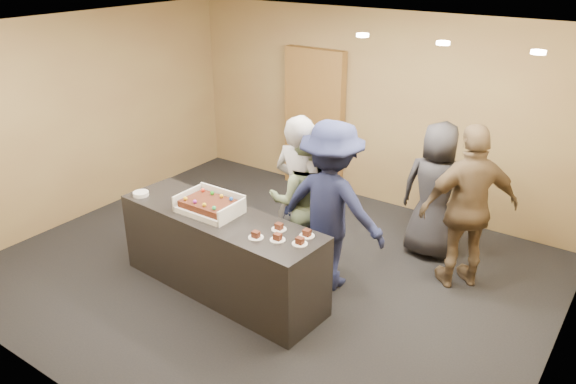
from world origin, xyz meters
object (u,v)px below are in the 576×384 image
object	(u,v)px
serving_counter	(222,253)
person_server_grey	(300,194)
cake_box	(211,207)
plate_stack	(141,194)
person_navy_man	(331,206)
sheet_cake	(209,204)
person_dark_suit	(435,191)
person_brown_extra	(469,208)
storage_cabinet	(314,120)
person_sage_man	(304,201)

from	to	relation	value
serving_counter	person_server_grey	distance (m)	1.09
serving_counter	cake_box	distance (m)	0.51
plate_stack	person_server_grey	distance (m)	1.77
person_navy_man	serving_counter	bearing A→B (deg)	37.89
sheet_cake	person_dark_suit	xyz separation A→B (m)	(1.68, 2.04, -0.17)
cake_box	person_navy_man	bearing A→B (deg)	36.88
person_navy_man	person_dark_suit	size ratio (longest dim) A/B	1.13
person_brown_extra	storage_cabinet	bearing A→B (deg)	-68.73
storage_cabinet	sheet_cake	bearing A→B (deg)	-78.42
cake_box	person_navy_man	xyz separation A→B (m)	(1.01, 0.76, -0.01)
sheet_cake	person_navy_man	xyz separation A→B (m)	(1.01, 0.78, -0.06)
person_server_grey	person_navy_man	bearing A→B (deg)	169.86
serving_counter	cake_box	bearing A→B (deg)	173.94
plate_stack	person_server_grey	size ratio (longest dim) A/B	0.10
storage_cabinet	cake_box	xyz separation A→B (m)	(0.61, -2.96, -0.11)
storage_cabinet	person_dark_suit	xyz separation A→B (m)	(2.29, -0.94, -0.23)
person_dark_suit	person_server_grey	bearing A→B (deg)	40.78
person_sage_man	cake_box	bearing A→B (deg)	25.63
cake_box	person_brown_extra	size ratio (longest dim) A/B	0.35
person_navy_man	cake_box	bearing A→B (deg)	33.01
person_server_grey	person_brown_extra	size ratio (longest dim) A/B	0.99
storage_cabinet	person_server_grey	xyz separation A→B (m)	(1.15, -2.09, -0.14)
sheet_cake	person_navy_man	size ratio (longest dim) A/B	0.29
sheet_cake	plate_stack	world-z (taller)	sheet_cake
person_brown_extra	person_dark_suit	size ratio (longest dim) A/B	1.11
storage_cabinet	cake_box	distance (m)	3.03
person_sage_man	storage_cabinet	bearing A→B (deg)	-91.95
cake_box	plate_stack	xyz separation A→B (m)	(-0.91, -0.15, -0.02)
sheet_cake	person_brown_extra	xyz separation A→B (m)	(2.21, 1.61, -0.08)
serving_counter	sheet_cake	bearing A→B (deg)	-176.10
sheet_cake	person_navy_man	world-z (taller)	person_navy_man
plate_stack	cake_box	bearing A→B (deg)	9.35
serving_counter	cake_box	xyz separation A→B (m)	(-0.13, 0.02, 0.49)
person_brown_extra	person_dark_suit	distance (m)	0.69
serving_counter	storage_cabinet	bearing A→B (deg)	107.94
serving_counter	person_server_grey	bearing A→B (deg)	69.99
serving_counter	person_dark_suit	distance (m)	2.59
person_server_grey	sheet_cake	bearing A→B (deg)	63.44
cake_box	plate_stack	distance (m)	0.93
sheet_cake	person_server_grey	size ratio (longest dim) A/B	0.30
sheet_cake	person_server_grey	world-z (taller)	person_server_grey
serving_counter	storage_cabinet	size ratio (longest dim) A/B	1.14
serving_counter	person_brown_extra	size ratio (longest dim) A/B	1.31
sheet_cake	plate_stack	xyz separation A→B (m)	(-0.91, -0.13, -0.08)
person_navy_man	person_dark_suit	bearing A→B (deg)	-121.72
cake_box	person_server_grey	distance (m)	1.03
plate_stack	person_dark_suit	distance (m)	3.38
sheet_cake	plate_stack	size ratio (longest dim) A/B	3.13
cake_box	sheet_cake	size ratio (longest dim) A/B	1.17
person_server_grey	serving_counter	bearing A→B (deg)	70.20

